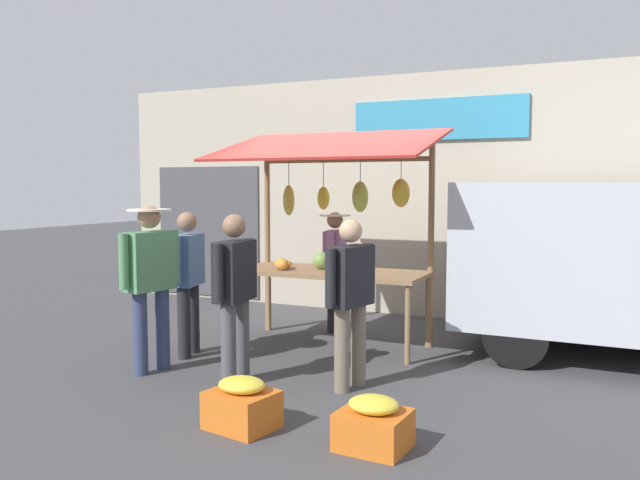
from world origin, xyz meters
TOP-DOWN VIEW (x-y plane):
  - ground_plane at (0.00, 0.00)m, footprint 40.00×40.00m
  - street_backdrop at (0.06, -2.20)m, footprint 9.00×0.30m
  - market_stall at (0.01, -0.02)m, footprint 2.50×1.46m
  - vendor_with_sunhat at (0.28, -0.75)m, footprint 0.39×0.65m
  - shopper_with_shopping_bag at (-0.81, 1.39)m, footprint 0.32×0.66m
  - shopper_in_grey_tee at (0.22, 1.70)m, footprint 0.25×0.68m
  - shopper_with_ponytail at (1.23, 1.05)m, footprint 0.33×0.66m
  - shopper_in_striped_shirt at (1.18, 1.72)m, footprint 0.43×0.69m
  - produce_crate_near at (-0.43, 2.63)m, footprint 0.56×0.50m
  - produce_crate_side at (-1.47, 2.57)m, footprint 0.50×0.44m

SIDE VIEW (x-z plane):
  - ground_plane at x=0.00m, z-range 0.00..0.00m
  - produce_crate_side at x=-1.47m, z-range -0.02..0.36m
  - produce_crate_near at x=-0.43m, z-range -0.02..0.38m
  - vendor_with_sunhat at x=0.28m, z-range 0.12..1.64m
  - shopper_with_shopping_bag at x=-0.81m, z-range 0.11..1.66m
  - shopper_with_ponytail at x=1.23m, z-range 0.11..1.68m
  - shopper_in_grey_tee at x=0.22m, z-range 0.12..1.71m
  - shopper_in_striped_shirt at x=1.18m, z-range 0.15..1.81m
  - market_stall at x=0.01m, z-range 0.29..2.78m
  - street_backdrop at x=0.06m, z-range 0.00..3.40m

